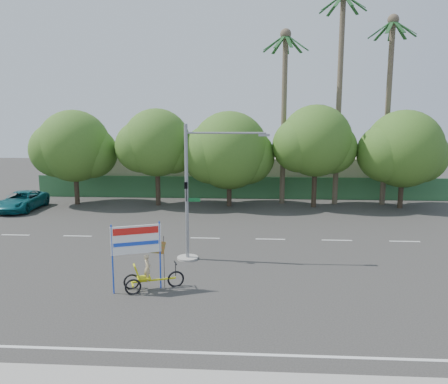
{
  "coord_description": "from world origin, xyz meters",
  "views": [
    {
      "loc": [
        0.73,
        -17.79,
        7.29
      ],
      "look_at": [
        -0.61,
        4.43,
        3.5
      ],
      "focal_mm": 35.0,
      "sensor_mm": 36.0,
      "label": 1
    }
  ],
  "objects": [
    {
      "name": "ground",
      "position": [
        0.0,
        0.0,
        0.0
      ],
      "size": [
        120.0,
        120.0,
        0.0
      ],
      "primitive_type": "plane",
      "color": "#33302D",
      "rests_on": "ground"
    },
    {
      "name": "fence",
      "position": [
        0.0,
        21.5,
        1.0
      ],
      "size": [
        38.0,
        0.08,
        2.0
      ],
      "primitive_type": "cube",
      "color": "#336B3D",
      "rests_on": "ground"
    },
    {
      "name": "building_left",
      "position": [
        -10.0,
        26.0,
        2.0
      ],
      "size": [
        12.0,
        8.0,
        4.0
      ],
      "primitive_type": "cube",
      "color": "beige",
      "rests_on": "ground"
    },
    {
      "name": "building_right",
      "position": [
        8.0,
        26.0,
        1.8
      ],
      "size": [
        14.0,
        8.0,
        3.6
      ],
      "primitive_type": "cube",
      "color": "beige",
      "rests_on": "ground"
    },
    {
      "name": "tree_far_left",
      "position": [
        -14.05,
        18.0,
        4.76
      ],
      "size": [
        7.14,
        6.0,
        7.96
      ],
      "color": "#473828",
      "rests_on": "ground"
    },
    {
      "name": "tree_left",
      "position": [
        -7.05,
        18.0,
        5.06
      ],
      "size": [
        6.66,
        5.6,
        8.07
      ],
      "color": "#473828",
      "rests_on": "ground"
    },
    {
      "name": "tree_center",
      "position": [
        -1.05,
        18.0,
        4.47
      ],
      "size": [
        7.62,
        6.4,
        7.85
      ],
      "color": "#473828",
      "rests_on": "ground"
    },
    {
      "name": "tree_right",
      "position": [
        5.95,
        18.0,
        5.24
      ],
      "size": [
        6.9,
        5.8,
        8.36
      ],
      "color": "#473828",
      "rests_on": "ground"
    },
    {
      "name": "tree_far_right",
      "position": [
        12.95,
        18.0,
        4.64
      ],
      "size": [
        7.38,
        6.2,
        7.94
      ],
      "color": "#473828",
      "rests_on": "ground"
    },
    {
      "name": "palm_tall",
      "position": [
        8.0,
        19.5,
        10.46
      ],
      "size": [
        3.73,
        3.79,
        17.45
      ],
      "color": "#70604C",
      "rests_on": "ground"
    },
    {
      "name": "palm_mid",
      "position": [
        12.0,
        19.5,
        9.4
      ],
      "size": [
        3.73,
        3.79,
        15.45
      ],
      "color": "#70604C",
      "rests_on": "ground"
    },
    {
      "name": "palm_short",
      "position": [
        3.5,
        19.5,
        8.86
      ],
      "size": [
        3.73,
        3.79,
        14.45
      ],
      "color": "#70604C",
      "rests_on": "ground"
    },
    {
      "name": "traffic_signal",
      "position": [
        -2.2,
        3.98,
        2.92
      ],
      "size": [
        4.72,
        1.1,
        7.0
      ],
      "color": "gray",
      "rests_on": "ground"
    },
    {
      "name": "trike_billboard",
      "position": [
        -3.74,
        -0.27,
        1.21
      ],
      "size": [
        2.9,
        1.35,
        3.02
      ],
      "rotation": [
        0.0,
        0.0,
        0.36
      ],
      "color": "black",
      "rests_on": "ground"
    },
    {
      "name": "pickup_truck",
      "position": [
        -17.46,
        15.39,
        0.74
      ],
      "size": [
        2.58,
        5.4,
        1.49
      ],
      "primitive_type": "imported",
      "rotation": [
        0.0,
        0.0,
        0.02
      ],
      "color": "#0D5A61",
      "rests_on": "ground"
    }
  ]
}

